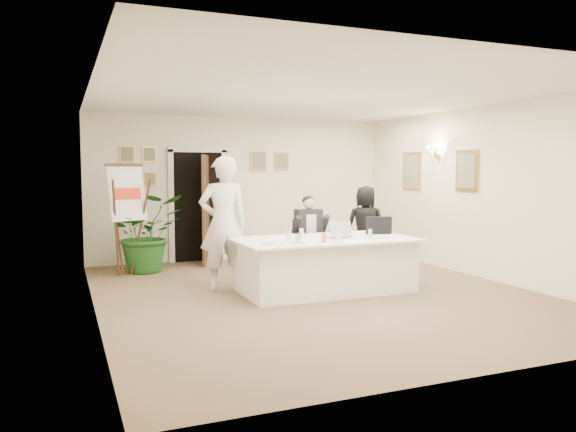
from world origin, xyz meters
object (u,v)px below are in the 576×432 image
at_px(laptop_bag, 379,225).
at_px(steel_jug, 298,237).
at_px(conference_table, 325,264).
at_px(paper_stack, 376,237).
at_px(potted_palm, 146,233).
at_px(seated_man, 310,236).
at_px(standing_woman, 365,226).
at_px(flip_chart, 125,226).
at_px(standing_man, 223,224).
at_px(oj_glass, 324,238).
at_px(laptop, 337,228).

bearing_deg(laptop_bag, steel_jug, -154.67).
bearing_deg(steel_jug, laptop_bag, 12.28).
xyz_separation_m(conference_table, steel_jug, (-0.49, -0.16, 0.44)).
distance_m(conference_table, laptop_bag, 1.14).
bearing_deg(paper_stack, potted_palm, 135.34).
bearing_deg(seated_man, paper_stack, -61.44).
bearing_deg(standing_woman, steel_jug, 62.90).
bearing_deg(seated_man, steel_jug, -111.47).
height_order(laptop_bag, paper_stack, laptop_bag).
distance_m(standing_woman, paper_stack, 2.13).
xyz_separation_m(flip_chart, steel_jug, (2.08, -2.41, -0.01)).
relative_size(standing_man, laptop_bag, 5.12).
bearing_deg(oj_glass, standing_woman, 48.34).
relative_size(conference_table, potted_palm, 1.93).
relative_size(standing_woman, laptop_bag, 3.85).
bearing_deg(flip_chart, standing_man, -53.03).
distance_m(conference_table, paper_stack, 0.85).
relative_size(potted_palm, steel_jug, 12.26).
relative_size(laptop, paper_stack, 1.17).
xyz_separation_m(seated_man, laptop, (-0.03, -1.04, 0.23)).
bearing_deg(laptop, seated_man, 86.59).
bearing_deg(steel_jug, seated_man, 59.31).
relative_size(flip_chart, laptop, 5.03).
xyz_separation_m(conference_table, seated_man, (0.24, 1.06, 0.29)).
distance_m(conference_table, seated_man, 1.12).
relative_size(conference_table, oj_glass, 20.01).
distance_m(standing_man, potted_palm, 2.14).
bearing_deg(potted_palm, conference_table, -49.83).
distance_m(standing_man, standing_woman, 3.15).
bearing_deg(flip_chart, paper_stack, -37.64).
height_order(seated_man, laptop, seated_man).
xyz_separation_m(standing_man, laptop, (1.54, -0.60, -0.07)).
bearing_deg(oj_glass, conference_table, 62.39).
bearing_deg(standing_woman, laptop, 71.22).
bearing_deg(steel_jug, potted_palm, 121.73).
bearing_deg(conference_table, flip_chart, 138.71).
distance_m(potted_palm, paper_stack, 4.05).
xyz_separation_m(paper_stack, oj_glass, (-0.92, -0.16, 0.05)).
height_order(potted_palm, steel_jug, potted_palm).
bearing_deg(oj_glass, standing_man, 136.94).
distance_m(flip_chart, standing_man, 2.05).
xyz_separation_m(standing_man, laptop_bag, (2.34, -0.46, -0.07)).
distance_m(standing_man, laptop_bag, 2.39).
distance_m(standing_man, laptop, 1.66).
bearing_deg(standing_man, standing_woman, -158.82).
bearing_deg(oj_glass, potted_palm, 123.09).
bearing_deg(laptop_bag, conference_table, -157.43).
xyz_separation_m(standing_man, oj_glass, (1.12, -1.05, -0.14)).
relative_size(conference_table, seated_man, 1.91).
xyz_separation_m(seated_man, flip_chart, (-2.80, 1.20, 0.16)).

